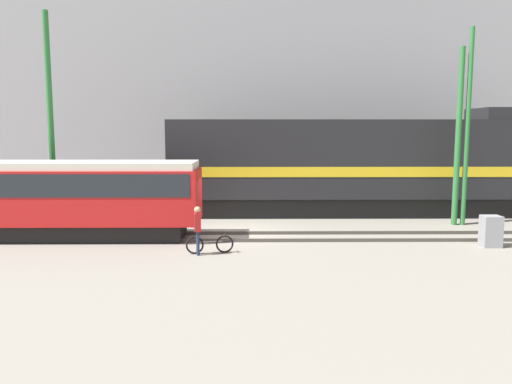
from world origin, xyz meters
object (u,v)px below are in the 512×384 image
object	(u,v)px
utility_pole_center	(458,137)
utility_pole_right	(467,128)
utility_pole_left	(50,121)
streetcar	(66,195)
freight_locomotive	(353,165)
bicycle	(210,244)
signal_box	(491,231)
person	(198,225)

from	to	relation	value
utility_pole_center	utility_pole_right	world-z (taller)	utility_pole_right
utility_pole_right	utility_pole_left	bearing A→B (deg)	180.00
streetcar	utility_pole_left	xyz separation A→B (m)	(-1.61, 2.85, 3.05)
freight_locomotive	streetcar	size ratio (longest dim) A/B	1.73
utility_pole_center	streetcar	bearing A→B (deg)	-170.56
bicycle	utility_pole_left	xyz separation A→B (m)	(-7.67, 5.37, 4.54)
utility_pole_left	utility_pole_center	xyz separation A→B (m)	(18.74, 0.00, -0.77)
utility_pole_center	utility_pole_right	distance (m)	0.59
bicycle	signal_box	bearing A→B (deg)	5.09
utility_pole_left	utility_pole_center	distance (m)	18.75
person	utility_pole_left	bearing A→B (deg)	142.47
person	signal_box	distance (m)	11.15
bicycle	utility_pole_center	xyz separation A→B (m)	(11.06, 5.37, 3.77)
freight_locomotive	bicycle	size ratio (longest dim) A/B	10.93
utility_pole_center	signal_box	distance (m)	5.64
freight_locomotive	signal_box	bearing A→B (deg)	-62.11
freight_locomotive	utility_pole_center	size ratio (longest dim) A/B	2.29
utility_pole_left	signal_box	distance (m)	19.35
streetcar	person	distance (m)	6.33
streetcar	utility_pole_center	distance (m)	17.51
utility_pole_center	signal_box	bearing A→B (deg)	-95.02
bicycle	utility_pole_center	size ratio (longest dim) A/B	0.21
bicycle	utility_pole_center	distance (m)	12.86
streetcar	utility_pole_left	world-z (taller)	utility_pole_left
person	utility_pole_center	bearing A→B (deg)	25.95
person	utility_pole_right	distance (m)	13.57
streetcar	utility_pole_right	distance (m)	17.96
freight_locomotive	streetcar	xyz separation A→B (m)	(-12.89, -5.69, -0.78)
streetcar	utility_pole_right	size ratio (longest dim) A/B	1.20
person	utility_pole_right	bearing A→B (deg)	25.18
utility_pole_left	streetcar	bearing A→B (deg)	-60.49
person	utility_pole_left	xyz separation A→B (m)	(-7.27, 5.58, 3.80)
utility_pole_center	signal_box	size ratio (longest dim) A/B	6.82
streetcar	utility_pole_center	bearing A→B (deg)	9.44
streetcar	person	bearing A→B (deg)	-25.81
utility_pole_left	bicycle	bearing A→B (deg)	-34.96
utility_pole_left	utility_pole_right	bearing A→B (deg)	0.00
streetcar	utility_pole_right	xyz separation A→B (m)	(17.53, 2.85, 2.71)
freight_locomotive	utility_pole_center	distance (m)	5.32
streetcar	signal_box	bearing A→B (deg)	-5.35
freight_locomotive	person	size ratio (longest dim) A/B	10.70
person	utility_pole_center	xyz separation A→B (m)	(11.47, 5.58, 3.02)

